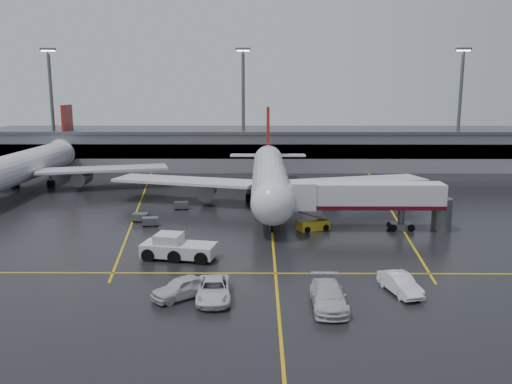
{
  "coord_description": "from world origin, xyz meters",
  "views": [
    {
      "loc": [
        -1.48,
        -70.17,
        17.25
      ],
      "look_at": [
        -2.0,
        -2.0,
        4.0
      ],
      "focal_mm": 37.37,
      "sensor_mm": 36.0,
      "label": 1
    }
  ],
  "objects": [
    {
      "name": "belt_loader",
      "position": [
        5.18,
        -5.95,
        0.61
      ],
      "size": [
        4.26,
        3.1,
        2.49
      ],
      "color": "gold",
      "rests_on": "ground"
    },
    {
      "name": "apron_line_stop",
      "position": [
        0.0,
        -22.0,
        0.01
      ],
      "size": [
        60.0,
        0.25,
        0.02
      ],
      "primitive_type": "cube",
      "color": "gold",
      "rests_on": "ground"
    },
    {
      "name": "service_van_a",
      "position": [
        -5.32,
        -28.36,
        0.84
      ],
      "size": [
        3.16,
        6.2,
        1.68
      ],
      "primitive_type": "imported",
      "rotation": [
        0.0,
        0.0,
        0.06
      ],
      "color": "silver",
      "rests_on": "ground"
    },
    {
      "name": "service_van_b",
      "position": [
        4.01,
        -29.92,
        0.96
      ],
      "size": [
        2.75,
        6.64,
        1.92
      ],
      "primitive_type": "imported",
      "rotation": [
        0.0,
        0.0,
        -0.01
      ],
      "color": "silver",
      "rests_on": "ground"
    },
    {
      "name": "light_mast_right",
      "position": [
        40.0,
        42.0,
        14.47
      ],
      "size": [
        3.0,
        1.2,
        25.45
      ],
      "color": "#595B60",
      "rests_on": "ground"
    },
    {
      "name": "baggage_cart_c",
      "position": [
        -12.94,
        5.34,
        0.63
      ],
      "size": [
        2.19,
        1.62,
        1.12
      ],
      "color": "#595B60",
      "rests_on": "ground"
    },
    {
      "name": "apron_line_centre",
      "position": [
        0.0,
        0.0,
        0.01
      ],
      "size": [
        0.25,
        90.0,
        0.02
      ],
      "primitive_type": "cube",
      "color": "gold",
      "rests_on": "ground"
    },
    {
      "name": "light_mast_mid",
      "position": [
        -5.0,
        42.0,
        14.47
      ],
      "size": [
        3.0,
        1.2,
        25.45
      ],
      "color": "#595B60",
      "rests_on": "ground"
    },
    {
      "name": "jet_bridge",
      "position": [
        11.87,
        -6.0,
        3.93
      ],
      "size": [
        19.9,
        3.4,
        6.05
      ],
      "color": "silver",
      "rests_on": "ground"
    },
    {
      "name": "second_airliner",
      "position": [
        -42.0,
        21.7,
        4.21
      ],
      "size": [
        48.8,
        45.6,
        14.1
      ],
      "color": "silver",
      "rests_on": "ground"
    },
    {
      "name": "apron_line_left",
      "position": [
        -20.0,
        10.0,
        0.01
      ],
      "size": [
        9.99,
        69.35,
        0.02
      ],
      "primitive_type": "cube",
      "rotation": [
        0.0,
        0.0,
        0.14
      ],
      "color": "gold",
      "rests_on": "ground"
    },
    {
      "name": "service_van_d",
      "position": [
        -8.0,
        -28.01,
        0.9
      ],
      "size": [
        5.46,
        4.98,
        1.8
      ],
      "primitive_type": "imported",
      "rotation": [
        0.0,
        0.0,
        -0.89
      ],
      "color": "silver",
      "rests_on": "ground"
    },
    {
      "name": "light_mast_left",
      "position": [
        -45.0,
        42.0,
        14.47
      ],
      "size": [
        3.0,
        1.2,
        25.45
      ],
      "color": "#595B60",
      "rests_on": "ground"
    },
    {
      "name": "baggage_cart_b",
      "position": [
        -17.28,
        -1.98,
        0.63
      ],
      "size": [
        2.08,
        1.43,
        1.12
      ],
      "color": "#595B60",
      "rests_on": "ground"
    },
    {
      "name": "pushback_tractor",
      "position": [
        -10.04,
        -17.52,
        1.07
      ],
      "size": [
        7.98,
        4.47,
        2.7
      ],
      "color": "silver",
      "rests_on": "ground"
    },
    {
      "name": "apron_line_right",
      "position": [
        18.0,
        10.0,
        0.01
      ],
      "size": [
        7.57,
        69.64,
        0.02
      ],
      "primitive_type": "cube",
      "rotation": [
        0.0,
        0.0,
        -0.1
      ],
      "color": "gold",
      "rests_on": "ground"
    },
    {
      "name": "service_van_c",
      "position": [
        10.54,
        -26.86,
        0.85
      ],
      "size": [
        3.09,
        5.47,
        1.71
      ],
      "primitive_type": "imported",
      "rotation": [
        0.0,
        0.0,
        0.26
      ],
      "color": "white",
      "rests_on": "ground"
    },
    {
      "name": "terminal",
      "position": [
        0.0,
        47.93,
        4.32
      ],
      "size": [
        122.0,
        19.0,
        8.6
      ],
      "color": "gray",
      "rests_on": "ground"
    },
    {
      "name": "baggage_cart_a",
      "position": [
        -15.49,
        -4.25,
        0.63
      ],
      "size": [
        2.2,
        1.64,
        1.12
      ],
      "color": "#595B60",
      "rests_on": "ground"
    },
    {
      "name": "main_airliner",
      "position": [
        0.0,
        9.7,
        4.21
      ],
      "size": [
        48.8,
        45.6,
        14.1
      ],
      "color": "silver",
      "rests_on": "ground"
    },
    {
      "name": "ground",
      "position": [
        0.0,
        0.0,
        0.0
      ],
      "size": [
        220.0,
        220.0,
        0.0
      ],
      "primitive_type": "plane",
      "color": "black",
      "rests_on": "ground"
    }
  ]
}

